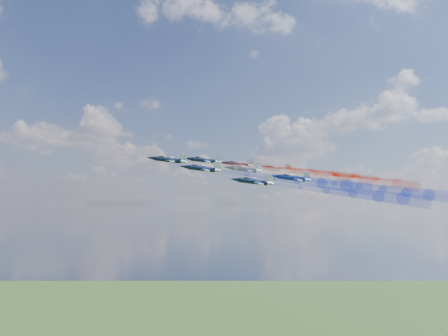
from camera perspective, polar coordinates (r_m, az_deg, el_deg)
jet_lead at (r=148.48m, az=-6.28°, el=0.91°), size 15.61×15.15×6.53m
trail_lead at (r=151.37m, az=4.10°, el=-0.34°), size 39.63×27.28×9.64m
jet_inner_left at (r=141.01m, az=-2.48°, el=-0.08°), size 15.61×15.15×6.53m
trail_inner_left at (r=145.84m, az=8.27°, el=-1.35°), size 39.63×27.28×9.64m
jet_inner_right at (r=158.62m, az=-2.26°, el=0.86°), size 15.61×15.15×6.53m
trail_inner_right at (r=163.23m, az=7.32°, el=-0.31°), size 39.63×27.28×9.64m
jet_outer_left at (r=133.86m, az=3.39°, el=-1.54°), size 15.61×15.15×6.53m
trail_outer_left at (r=141.55m, az=14.32°, el=-2.78°), size 39.63×27.28×9.64m
jet_center_third at (r=150.43m, az=2.32°, el=-0.16°), size 15.61×15.15×6.53m
trail_center_third at (r=157.30m, az=12.17°, el=-1.34°), size 39.63×27.28×9.64m
jet_outer_right at (r=171.04m, az=1.56°, el=0.41°), size 15.61×15.15×6.53m
trail_outer_right at (r=177.26m, az=10.31°, el=-0.65°), size 39.63×27.28×9.64m
jet_rear_left at (r=146.02m, az=7.74°, el=-1.15°), size 15.61×15.15×6.53m
trail_rear_left at (r=155.39m, az=17.52°, el=-2.28°), size 39.63×27.28×9.64m
jet_rear_right at (r=164.92m, az=5.84°, el=-0.16°), size 15.61×15.15×6.53m
trail_rear_right at (r=173.16m, az=14.67°, el=-1.23°), size 39.63×27.28×9.64m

